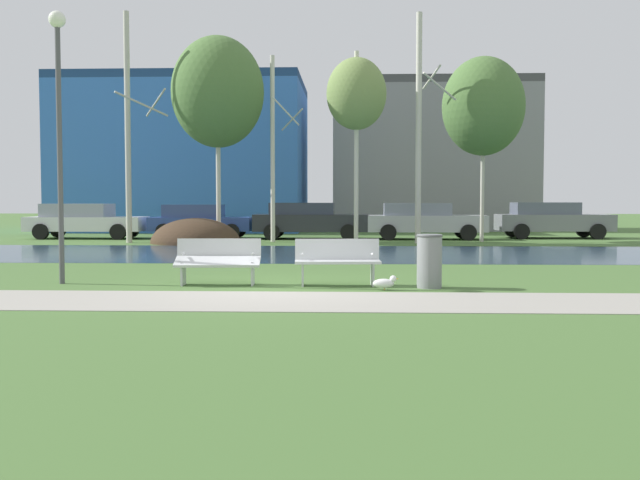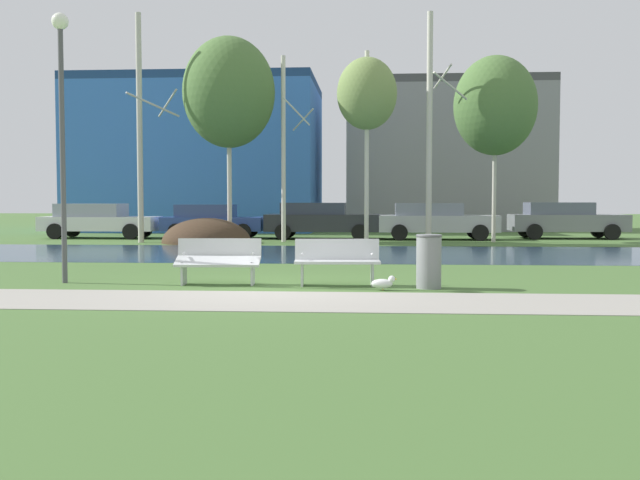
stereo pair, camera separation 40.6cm
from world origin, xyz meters
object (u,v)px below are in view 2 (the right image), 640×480
(parked_hatch_third_dark, at_px, (321,220))
(parked_suv_fifth_grey, at_px, (565,219))
(bench_left, at_px, (218,260))
(parked_sedan_second_blue, at_px, (212,220))
(parked_van_nearest_white, at_px, (98,220))
(trash_bin, at_px, (429,260))
(streetlamp, at_px, (62,103))
(seagull, at_px, (383,283))
(bench_right, at_px, (337,260))
(parked_wagon_fourth_silver, at_px, (436,220))

(parked_hatch_third_dark, bearing_deg, parked_suv_fifth_grey, 5.25)
(bench_left, height_order, parked_sedan_second_blue, parked_sedan_second_blue)
(parked_van_nearest_white, bearing_deg, trash_bin, -53.01)
(bench_left, relative_size, parked_hatch_third_dark, 0.35)
(bench_left, xyz_separation_m, streetlamp, (-3.03, 0.06, 3.00))
(streetlamp, distance_m, parked_sedan_second_blue, 16.67)
(parked_hatch_third_dark, bearing_deg, parked_van_nearest_white, -179.35)
(bench_left, relative_size, seagull, 3.53)
(parked_van_nearest_white, height_order, parked_sedan_second_blue, parked_van_nearest_white)
(bench_left, xyz_separation_m, bench_right, (2.26, 0.00, 0.00))
(bench_left, xyz_separation_m, trash_bin, (3.94, -0.33, 0.04))
(bench_right, height_order, parked_suv_fifth_grey, parked_suv_fifth_grey)
(parked_wagon_fourth_silver, bearing_deg, parked_sedan_second_blue, 177.47)
(parked_van_nearest_white, xyz_separation_m, parked_suv_fifth_grey, (19.38, 1.03, 0.03))
(parked_suv_fifth_grey, bearing_deg, parked_hatch_third_dark, -174.75)
(trash_bin, distance_m, parked_van_nearest_white, 20.66)
(trash_bin, bearing_deg, parked_van_nearest_white, 126.99)
(trash_bin, relative_size, parked_wagon_fourth_silver, 0.21)
(trash_bin, relative_size, parked_sedan_second_blue, 0.23)
(trash_bin, relative_size, parked_suv_fifth_grey, 0.21)
(trash_bin, height_order, parked_sedan_second_blue, parked_sedan_second_blue)
(parked_wagon_fourth_silver, bearing_deg, bench_right, -101.35)
(bench_right, bearing_deg, streetlamp, 179.32)
(parked_van_nearest_white, xyz_separation_m, parked_wagon_fourth_silver, (13.97, -0.08, 0.02))
(parked_suv_fifth_grey, bearing_deg, trash_bin, -111.63)
(parked_van_nearest_white, bearing_deg, parked_suv_fifth_grey, 3.04)
(bench_right, height_order, parked_van_nearest_white, parked_van_nearest_white)
(bench_right, bearing_deg, bench_left, 180.00)
(streetlamp, xyz_separation_m, parked_suv_fifth_grey, (13.93, 17.13, -2.67))
(parked_sedan_second_blue, bearing_deg, bench_left, -77.21)
(trash_bin, bearing_deg, seagull, -155.48)
(streetlamp, bearing_deg, parked_van_nearest_white, 108.70)
(bench_right, xyz_separation_m, trash_bin, (1.68, -0.33, 0.04))
(parked_van_nearest_white, xyz_separation_m, parked_sedan_second_blue, (4.74, 0.33, -0.02))
(trash_bin, distance_m, parked_wagon_fourth_silver, 16.49)
(seagull, bearing_deg, bench_right, 140.38)
(trash_bin, height_order, seagull, trash_bin)
(seagull, relative_size, parked_suv_fifth_grey, 0.10)
(trash_bin, distance_m, parked_sedan_second_blue, 18.50)
(seagull, distance_m, parked_sedan_second_blue, 18.53)
(seagull, xyz_separation_m, parked_van_nearest_white, (-11.60, 16.87, 0.63))
(parked_hatch_third_dark, bearing_deg, trash_bin, -79.38)
(seagull, height_order, parked_suv_fifth_grey, parked_suv_fifth_grey)
(seagull, relative_size, parked_hatch_third_dark, 0.10)
(seagull, xyz_separation_m, parked_sedan_second_blue, (-6.86, 17.20, 0.61))
(bench_right, bearing_deg, parked_suv_fifth_grey, 63.34)
(seagull, distance_m, parked_wagon_fourth_silver, 16.97)
(parked_wagon_fourth_silver, distance_m, parked_suv_fifth_grey, 5.52)
(bench_right, distance_m, streetlamp, 6.08)
(bench_left, height_order, trash_bin, trash_bin)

